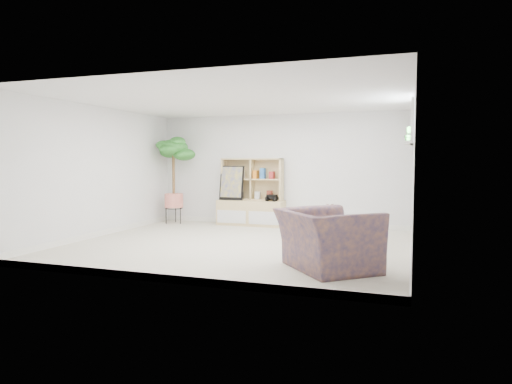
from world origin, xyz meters
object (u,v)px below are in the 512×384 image
(storage_unit, at_px, (251,192))
(armchair, at_px, (327,236))
(floor_tree, at_px, (174,180))
(coffee_table, at_px, (328,231))

(storage_unit, relative_size, armchair, 1.22)
(storage_unit, distance_m, floor_tree, 1.78)
(coffee_table, bearing_deg, floor_tree, 177.48)
(floor_tree, bearing_deg, coffee_table, -20.34)
(floor_tree, relative_size, armchair, 1.64)
(storage_unit, xyz_separation_m, armchair, (2.27, -3.49, -0.29))
(storage_unit, bearing_deg, floor_tree, -171.76)
(storage_unit, relative_size, floor_tree, 0.75)
(storage_unit, distance_m, coffee_table, 2.60)
(floor_tree, height_order, armchair, floor_tree)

